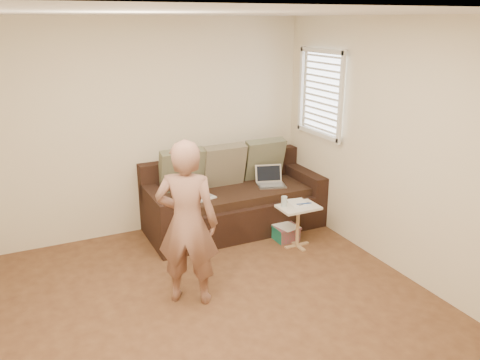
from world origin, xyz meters
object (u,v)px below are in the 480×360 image
(sofa, at_px, (234,197))
(striped_box, at_px, (285,232))
(side_table, at_px, (298,226))
(laptop_silver, at_px, (271,186))
(person, at_px, (187,223))
(laptop_white, at_px, (202,198))
(drinking_glass, at_px, (284,201))

(sofa, distance_m, striped_box, 0.78)
(sofa, bearing_deg, side_table, -60.51)
(laptop_silver, relative_size, person, 0.22)
(sofa, xyz_separation_m, striped_box, (0.42, -0.58, -0.33))
(laptop_white, bearing_deg, sofa, -2.28)
(laptop_silver, xyz_separation_m, person, (-1.58, -1.25, 0.27))
(laptop_white, bearing_deg, drinking_glass, -53.70)
(striped_box, bearing_deg, side_table, -81.77)
(sofa, height_order, laptop_silver, sofa)
(laptop_white, xyz_separation_m, side_table, (0.92, -0.69, -0.27))
(laptop_silver, relative_size, side_table, 0.68)
(laptop_white, bearing_deg, side_table, -51.50)
(sofa, relative_size, laptop_silver, 6.32)
(laptop_white, height_order, striped_box, laptop_white)
(person, xyz_separation_m, side_table, (1.54, 0.52, -0.54))
(sofa, height_order, person, person)
(laptop_white, bearing_deg, laptop_silver, -12.72)
(sofa, height_order, side_table, sofa)
(person, bearing_deg, sofa, -98.18)
(side_table, height_order, striped_box, side_table)
(laptop_white, relative_size, drinking_glass, 2.44)
(sofa, relative_size, drinking_glass, 18.33)
(drinking_glass, bearing_deg, laptop_silver, 72.93)
(laptop_silver, relative_size, drinking_glass, 2.90)
(drinking_glass, height_order, striped_box, drinking_glass)
(laptop_silver, xyz_separation_m, side_table, (-0.05, -0.72, -0.27))
(person, height_order, drinking_glass, person)
(laptop_silver, bearing_deg, drinking_glass, -90.90)
(sofa, xyz_separation_m, side_table, (0.45, -0.79, -0.17))
(sofa, bearing_deg, drinking_glass, -67.93)
(side_table, relative_size, striped_box, 1.74)
(laptop_silver, distance_m, drinking_glass, 0.69)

